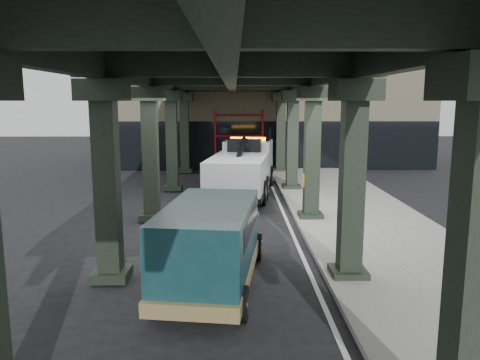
{
  "coord_description": "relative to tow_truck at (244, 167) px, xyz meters",
  "views": [
    {
      "loc": [
        -0.28,
        -15.28,
        4.5
      ],
      "look_at": [
        -0.09,
        1.23,
        1.7
      ],
      "focal_mm": 35.0,
      "sensor_mm": 36.0,
      "label": 1
    }
  ],
  "objects": [
    {
      "name": "building",
      "position": [
        1.85,
        12.92,
        2.64
      ],
      "size": [
        22.0,
        10.0,
        8.0
      ],
      "primitive_type": "cube",
      "color": "#C6B793",
      "rests_on": "ground"
    },
    {
      "name": "towed_van",
      "position": [
        -0.99,
        -11.55,
        -0.21
      ],
      "size": [
        2.67,
        5.45,
        2.13
      ],
      "rotation": [
        0.0,
        0.0,
        -0.13
      ],
      "color": "#10353A",
      "rests_on": "ground"
    },
    {
      "name": "ground",
      "position": [
        -0.15,
        -7.08,
        -1.36
      ],
      "size": [
        90.0,
        90.0,
        0.0
      ],
      "primitive_type": "plane",
      "color": "black",
      "rests_on": "ground"
    },
    {
      "name": "tow_truck",
      "position": [
        0.0,
        0.0,
        0.0
      ],
      "size": [
        3.49,
        8.71,
        2.78
      ],
      "rotation": [
        0.0,
        0.0,
        -0.15
      ],
      "color": "black",
      "rests_on": "ground"
    },
    {
      "name": "lane_stripe",
      "position": [
        1.55,
        -5.08,
        -1.35
      ],
      "size": [
        0.12,
        38.0,
        0.01
      ],
      "primitive_type": "cube",
      "color": "silver",
      "rests_on": "ground"
    },
    {
      "name": "scaffolding",
      "position": [
        -0.15,
        7.56,
        0.75
      ],
      "size": [
        3.08,
        0.88,
        4.0
      ],
      "color": "#A80D18",
      "rests_on": "ground"
    },
    {
      "name": "viaduct",
      "position": [
        -0.55,
        -5.08,
        4.1
      ],
      "size": [
        7.4,
        32.0,
        6.4
      ],
      "color": "black",
      "rests_on": "ground"
    },
    {
      "name": "sidewalk",
      "position": [
        4.35,
        -5.08,
        -1.28
      ],
      "size": [
        5.0,
        40.0,
        0.15
      ],
      "primitive_type": "cube",
      "color": "gray",
      "rests_on": "ground"
    }
  ]
}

